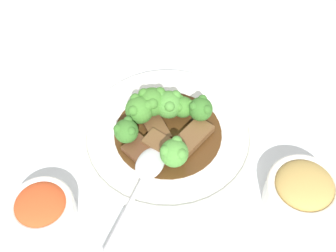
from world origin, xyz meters
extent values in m
plane|color=silver|center=(0.00, 0.00, 0.00)|extent=(4.00, 4.00, 0.00)
cylinder|color=white|center=(0.00, 0.00, 0.01)|extent=(0.29, 0.29, 0.01)
torus|color=white|center=(0.00, 0.00, 0.01)|extent=(0.29, 0.29, 0.01)
cylinder|color=#4C2D14|center=(0.00, 0.00, 0.01)|extent=(0.18, 0.18, 0.00)
cube|color=brown|center=(0.02, 0.03, 0.03)|extent=(0.06, 0.07, 0.01)
cube|color=#56331E|center=(0.05, 0.03, 0.02)|extent=(0.06, 0.06, 0.01)
cube|color=brown|center=(0.02, -0.01, 0.02)|extent=(0.04, 0.07, 0.01)
cube|color=brown|center=(-0.03, 0.03, 0.03)|extent=(0.08, 0.07, 0.01)
cylinder|color=#8EB756|center=(-0.06, -0.01, 0.02)|extent=(0.01, 0.01, 0.01)
sphere|color=#387028|center=(-0.06, -0.01, 0.04)|extent=(0.04, 0.04, 0.04)
sphere|color=#387028|center=(-0.05, -0.01, 0.06)|extent=(0.02, 0.02, 0.02)
sphere|color=#387028|center=(-0.06, 0.00, 0.06)|extent=(0.02, 0.02, 0.02)
sphere|color=#387028|center=(-0.06, -0.02, 0.06)|extent=(0.02, 0.02, 0.02)
cylinder|color=#7FA84C|center=(-0.03, -0.03, 0.02)|extent=(0.01, 0.01, 0.01)
sphere|color=#427F2D|center=(-0.03, -0.03, 0.04)|extent=(0.04, 0.04, 0.04)
sphere|color=#427F2D|center=(-0.02, -0.02, 0.05)|extent=(0.01, 0.01, 0.01)
sphere|color=#427F2D|center=(-0.04, -0.02, 0.05)|extent=(0.01, 0.01, 0.01)
sphere|color=#427F2D|center=(-0.03, -0.04, 0.05)|extent=(0.01, 0.01, 0.01)
cylinder|color=#8EB756|center=(0.01, -0.05, 0.02)|extent=(0.02, 0.02, 0.01)
sphere|color=#427F2D|center=(0.01, -0.05, 0.05)|extent=(0.05, 0.05, 0.05)
sphere|color=#427F2D|center=(0.02, -0.03, 0.06)|extent=(0.02, 0.02, 0.02)
sphere|color=#427F2D|center=(0.00, -0.05, 0.06)|extent=(0.02, 0.02, 0.02)
sphere|color=#427F2D|center=(0.03, -0.05, 0.06)|extent=(0.02, 0.02, 0.02)
cylinder|color=#8EB756|center=(0.07, 0.00, 0.02)|extent=(0.01, 0.01, 0.01)
sphere|color=#387028|center=(0.07, 0.00, 0.04)|extent=(0.04, 0.04, 0.04)
sphere|color=#387028|center=(0.06, 0.01, 0.06)|extent=(0.01, 0.01, 0.01)
sphere|color=#387028|center=(0.06, -0.01, 0.06)|extent=(0.01, 0.01, 0.01)
sphere|color=#387028|center=(0.08, 0.00, 0.06)|extent=(0.01, 0.01, 0.01)
cylinder|color=#8EB756|center=(0.04, -0.04, 0.02)|extent=(0.02, 0.02, 0.01)
sphere|color=#427F2D|center=(0.04, -0.04, 0.05)|extent=(0.05, 0.05, 0.05)
sphere|color=#427F2D|center=(0.03, -0.03, 0.06)|extent=(0.02, 0.02, 0.02)
sphere|color=#427F2D|center=(0.04, -0.05, 0.06)|extent=(0.02, 0.02, 0.02)
sphere|color=#427F2D|center=(0.05, -0.03, 0.06)|extent=(0.02, 0.02, 0.02)
cylinder|color=#8EB756|center=(-0.01, -0.03, 0.02)|extent=(0.02, 0.02, 0.01)
sphere|color=#4C8E38|center=(-0.01, -0.03, 0.05)|extent=(0.05, 0.05, 0.05)
sphere|color=#4C8E38|center=(-0.02, -0.04, 0.06)|extent=(0.02, 0.02, 0.02)
sphere|color=#4C8E38|center=(0.00, -0.04, 0.06)|extent=(0.02, 0.02, 0.02)
sphere|color=#4C8E38|center=(-0.01, -0.02, 0.06)|extent=(0.02, 0.02, 0.02)
cylinder|color=#7FA84C|center=(0.01, 0.06, 0.03)|extent=(0.01, 0.01, 0.01)
sphere|color=#4C8E38|center=(0.01, 0.06, 0.05)|extent=(0.04, 0.04, 0.04)
sphere|color=#4C8E38|center=(0.00, 0.05, 0.06)|extent=(0.02, 0.02, 0.02)
sphere|color=#4C8E38|center=(0.02, 0.06, 0.06)|extent=(0.02, 0.02, 0.02)
sphere|color=#4C8E38|center=(0.00, 0.07, 0.06)|extent=(0.02, 0.02, 0.02)
ellipsoid|color=silver|center=(0.04, 0.06, 0.03)|extent=(0.07, 0.08, 0.01)
cylinder|color=silver|center=(0.10, 0.13, 0.02)|extent=(0.09, 0.11, 0.01)
cylinder|color=white|center=(0.21, 0.09, 0.00)|extent=(0.05, 0.05, 0.01)
cylinder|color=white|center=(0.21, 0.09, 0.02)|extent=(0.10, 0.10, 0.03)
torus|color=white|center=(0.21, 0.09, 0.03)|extent=(0.10, 0.10, 0.01)
ellipsoid|color=#D14C23|center=(0.21, 0.09, 0.04)|extent=(0.07, 0.07, 0.02)
cylinder|color=white|center=(-0.16, 0.17, 0.00)|extent=(0.06, 0.06, 0.01)
cylinder|color=white|center=(-0.16, 0.17, 0.02)|extent=(0.11, 0.11, 0.04)
torus|color=white|center=(-0.16, 0.17, 0.04)|extent=(0.11, 0.11, 0.01)
ellipsoid|color=tan|center=(-0.16, 0.17, 0.05)|extent=(0.09, 0.09, 0.03)
cylinder|color=white|center=(0.04, -0.21, 0.01)|extent=(0.07, 0.07, 0.01)
torus|color=white|center=(0.04, -0.21, 0.01)|extent=(0.07, 0.07, 0.01)
camera|label=1|loc=(0.12, 0.44, 0.64)|focal=50.00mm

